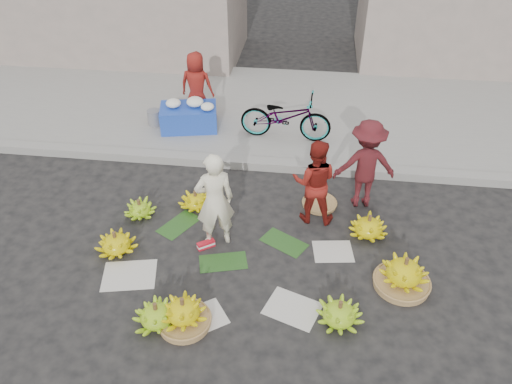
# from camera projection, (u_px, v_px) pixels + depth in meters

# --- Properties ---
(ground) EXTENTS (80.00, 80.00, 0.00)m
(ground) POSITION_uv_depth(u_px,v_px,m) (233.00, 253.00, 7.00)
(ground) COLOR black
(ground) RESTS_ON ground
(curb) EXTENTS (40.00, 0.25, 0.15)m
(curb) POSITION_uv_depth(u_px,v_px,m) (253.00, 163.00, 8.72)
(curb) COLOR gray
(curb) RESTS_ON ground
(sidewalk) EXTENTS (40.00, 4.00, 0.12)m
(sidewalk) POSITION_uv_depth(u_px,v_px,m) (266.00, 109.00, 10.40)
(sidewalk) COLOR gray
(sidewalk) RESTS_ON ground
(newspaper_scatter) EXTENTS (3.20, 1.80, 0.00)m
(newspaper_scatter) POSITION_uv_depth(u_px,v_px,m) (223.00, 296.00, 6.36)
(newspaper_scatter) COLOR beige
(newspaper_scatter) RESTS_ON ground
(banana_leaves) EXTENTS (2.00, 1.00, 0.00)m
(banana_leaves) POSITION_uv_depth(u_px,v_px,m) (228.00, 242.00, 7.17)
(banana_leaves) COLOR #1C4517
(banana_leaves) RESTS_ON ground
(banana_bunch_0) EXTENTS (0.72, 0.72, 0.35)m
(banana_bunch_0) POSITION_uv_depth(u_px,v_px,m) (116.00, 243.00, 6.95)
(banana_bunch_0) COLOR yellow
(banana_bunch_0) RESTS_ON ground
(banana_bunch_1) EXTENTS (0.56, 0.56, 0.35)m
(banana_bunch_1) POSITION_uv_depth(u_px,v_px,m) (156.00, 315.00, 5.93)
(banana_bunch_1) COLOR #75B019
(banana_bunch_1) RESTS_ON ground
(banana_bunch_2) EXTENTS (0.64, 0.64, 0.44)m
(banana_bunch_2) POSITION_uv_depth(u_px,v_px,m) (184.00, 313.00, 5.90)
(banana_bunch_2) COLOR olive
(banana_bunch_2) RESTS_ON ground
(banana_bunch_3) EXTENTS (0.70, 0.70, 0.35)m
(banana_bunch_3) POSITION_uv_depth(u_px,v_px,m) (339.00, 313.00, 5.95)
(banana_bunch_3) COLOR #75B019
(banana_bunch_3) RESTS_ON ground
(banana_bunch_4) EXTENTS (0.82, 0.82, 0.49)m
(banana_bunch_4) POSITION_uv_depth(u_px,v_px,m) (404.00, 274.00, 6.38)
(banana_bunch_4) COLOR olive
(banana_bunch_4) RESTS_ON ground
(banana_bunch_5) EXTENTS (0.70, 0.70, 0.36)m
(banana_bunch_5) POSITION_uv_depth(u_px,v_px,m) (368.00, 226.00, 7.22)
(banana_bunch_5) COLOR yellow
(banana_bunch_5) RESTS_ON ground
(banana_bunch_6) EXTENTS (0.47, 0.47, 0.29)m
(banana_bunch_6) POSITION_uv_depth(u_px,v_px,m) (140.00, 209.00, 7.61)
(banana_bunch_6) COLOR #75B019
(banana_bunch_6) RESTS_ON ground
(banana_bunch_7) EXTENTS (0.53, 0.53, 0.31)m
(banana_bunch_7) POSITION_uv_depth(u_px,v_px,m) (196.00, 201.00, 7.76)
(banana_bunch_7) COLOR yellow
(banana_bunch_7) RESTS_ON ground
(basket_spare) EXTENTS (0.68, 0.68, 0.06)m
(basket_spare) POSITION_uv_depth(u_px,v_px,m) (319.00, 204.00, 7.86)
(basket_spare) COLOR olive
(basket_spare) RESTS_ON ground
(incense_stack) EXTENTS (0.25, 0.21, 0.10)m
(incense_stack) POSITION_uv_depth(u_px,v_px,m) (206.00, 244.00, 7.06)
(incense_stack) COLOR red
(incense_stack) RESTS_ON ground
(vendor_cream) EXTENTS (0.63, 0.53, 1.48)m
(vendor_cream) POSITION_uv_depth(u_px,v_px,m) (215.00, 201.00, 6.76)
(vendor_cream) COLOR white
(vendor_cream) RESTS_ON ground
(vendor_red) EXTENTS (0.68, 0.54, 1.35)m
(vendor_red) POSITION_uv_depth(u_px,v_px,m) (314.00, 182.00, 7.23)
(vendor_red) COLOR maroon
(vendor_red) RESTS_ON ground
(man_striped) EXTENTS (1.00, 0.66, 1.45)m
(man_striped) POSITION_uv_depth(u_px,v_px,m) (366.00, 164.00, 7.50)
(man_striped) COLOR maroon
(man_striped) RESTS_ON ground
(flower_table) EXTENTS (1.16, 0.86, 0.61)m
(flower_table) POSITION_uv_depth(u_px,v_px,m) (189.00, 116.00, 9.50)
(flower_table) COLOR #1A3BAB
(flower_table) RESTS_ON sidewalk
(grey_bucket) EXTENTS (0.26, 0.26, 0.30)m
(grey_bucket) POSITION_uv_depth(u_px,v_px,m) (154.00, 117.00, 9.67)
(grey_bucket) COLOR slate
(grey_bucket) RESTS_ON sidewalk
(flower_vendor) EXTENTS (0.67, 0.47, 1.32)m
(flower_vendor) POSITION_uv_depth(u_px,v_px,m) (197.00, 86.00, 9.63)
(flower_vendor) COLOR maroon
(flower_vendor) RESTS_ON sidewalk
(bicycle) EXTENTS (0.69, 1.70, 0.88)m
(bicycle) POSITION_uv_depth(u_px,v_px,m) (286.00, 117.00, 9.08)
(bicycle) COLOR gray
(bicycle) RESTS_ON sidewalk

